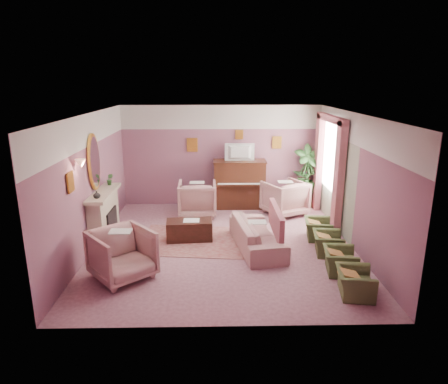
{
  "coord_description": "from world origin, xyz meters",
  "views": [
    {
      "loc": [
        -0.16,
        -8.05,
        3.44
      ],
      "look_at": [
        0.02,
        0.4,
        1.07
      ],
      "focal_mm": 32.0,
      "sensor_mm": 36.0,
      "label": 1
    }
  ],
  "objects_px": {
    "sofa": "(257,230)",
    "side_table": "(301,195)",
    "television": "(240,151)",
    "olive_chair_d": "(318,226)",
    "floral_armchair_front": "(122,252)",
    "piano": "(239,184)",
    "olive_chair_a": "(355,278)",
    "olive_chair_b": "(340,257)",
    "floral_armchair_right": "(285,196)",
    "coffee_table": "(189,230)",
    "olive_chair_c": "(328,240)",
    "floral_armchair_left": "(197,197)"
  },
  "relations": [
    {
      "from": "floral_armchair_right",
      "to": "olive_chair_b",
      "type": "distance_m",
      "value": 3.38
    },
    {
      "from": "coffee_table",
      "to": "olive_chair_b",
      "type": "bearing_deg",
      "value": -29.43
    },
    {
      "from": "television",
      "to": "olive_chair_b",
      "type": "height_order",
      "value": "television"
    },
    {
      "from": "floral_armchair_left",
      "to": "olive_chair_d",
      "type": "bearing_deg",
      "value": -31.06
    },
    {
      "from": "piano",
      "to": "floral_armchair_front",
      "type": "distance_m",
      "value": 4.76
    },
    {
      "from": "piano",
      "to": "floral_armchair_left",
      "type": "bearing_deg",
      "value": -148.43
    },
    {
      "from": "olive_chair_a",
      "to": "side_table",
      "type": "relative_size",
      "value": 0.97
    },
    {
      "from": "piano",
      "to": "floral_armchair_front",
      "type": "height_order",
      "value": "piano"
    },
    {
      "from": "olive_chair_b",
      "to": "olive_chair_a",
      "type": "bearing_deg",
      "value": -90.0
    },
    {
      "from": "floral_armchair_front",
      "to": "olive_chair_b",
      "type": "height_order",
      "value": "floral_armchair_front"
    },
    {
      "from": "television",
      "to": "side_table",
      "type": "height_order",
      "value": "television"
    },
    {
      "from": "piano",
      "to": "floral_armchair_left",
      "type": "xyz_separation_m",
      "value": [
        -1.14,
        -0.7,
        -0.15
      ]
    },
    {
      "from": "olive_chair_c",
      "to": "olive_chair_d",
      "type": "height_order",
      "value": "same"
    },
    {
      "from": "sofa",
      "to": "olive_chair_b",
      "type": "bearing_deg",
      "value": -38.89
    },
    {
      "from": "sofa",
      "to": "side_table",
      "type": "bearing_deg",
      "value": 61.84
    },
    {
      "from": "television",
      "to": "floral_armchair_right",
      "type": "height_order",
      "value": "television"
    },
    {
      "from": "floral_armchair_front",
      "to": "olive_chair_c",
      "type": "height_order",
      "value": "floral_armchair_front"
    },
    {
      "from": "floral_armchair_left",
      "to": "floral_armchair_front",
      "type": "distance_m",
      "value": 3.65
    },
    {
      "from": "olive_chair_b",
      "to": "sofa",
      "type": "bearing_deg",
      "value": 141.11
    },
    {
      "from": "sofa",
      "to": "side_table",
      "type": "height_order",
      "value": "sofa"
    },
    {
      "from": "floral_armchair_front",
      "to": "olive_chair_d",
      "type": "bearing_deg",
      "value": 24.18
    },
    {
      "from": "floral_armchair_right",
      "to": "side_table",
      "type": "bearing_deg",
      "value": 48.51
    },
    {
      "from": "piano",
      "to": "television",
      "type": "xyz_separation_m",
      "value": [
        0.0,
        -0.05,
        0.95
      ]
    },
    {
      "from": "olive_chair_a",
      "to": "olive_chair_d",
      "type": "distance_m",
      "value": 2.46
    },
    {
      "from": "floral_armchair_right",
      "to": "olive_chair_c",
      "type": "bearing_deg",
      "value": -79.41
    },
    {
      "from": "floral_armchair_front",
      "to": "olive_chair_b",
      "type": "distance_m",
      "value": 3.97
    },
    {
      "from": "olive_chair_b",
      "to": "coffee_table",
      "type": "bearing_deg",
      "value": 150.57
    },
    {
      "from": "television",
      "to": "olive_chair_b",
      "type": "xyz_separation_m",
      "value": [
        1.63,
        -3.96,
        -1.3
      ]
    },
    {
      "from": "floral_armchair_left",
      "to": "olive_chair_a",
      "type": "xyz_separation_m",
      "value": [
        2.77,
        -4.13,
        -0.21
      ]
    },
    {
      "from": "television",
      "to": "sofa",
      "type": "relative_size",
      "value": 0.39
    },
    {
      "from": "sofa",
      "to": "television",
      "type": "bearing_deg",
      "value": 94.23
    },
    {
      "from": "coffee_table",
      "to": "floral_armchair_left",
      "type": "height_order",
      "value": "floral_armchair_left"
    },
    {
      "from": "olive_chair_c",
      "to": "side_table",
      "type": "distance_m",
      "value": 3.15
    },
    {
      "from": "coffee_table",
      "to": "olive_chair_d",
      "type": "distance_m",
      "value": 2.88
    },
    {
      "from": "coffee_table",
      "to": "olive_chair_c",
      "type": "bearing_deg",
      "value": -15.63
    },
    {
      "from": "side_table",
      "to": "piano",
      "type": "bearing_deg",
      "value": 178.67
    },
    {
      "from": "coffee_table",
      "to": "floral_armchair_right",
      "type": "bearing_deg",
      "value": 35.4
    },
    {
      "from": "television",
      "to": "olive_chair_d",
      "type": "relative_size",
      "value": 1.17
    },
    {
      "from": "coffee_table",
      "to": "olive_chair_c",
      "type": "distance_m",
      "value": 2.99
    },
    {
      "from": "sofa",
      "to": "olive_chair_b",
      "type": "xyz_separation_m",
      "value": [
        1.42,
        -1.15,
        -0.11
      ]
    },
    {
      "from": "piano",
      "to": "floral_armchair_front",
      "type": "xyz_separation_m",
      "value": [
        -2.33,
        -4.15,
        -0.15
      ]
    },
    {
      "from": "floral_armchair_front",
      "to": "olive_chair_d",
      "type": "height_order",
      "value": "floral_armchair_front"
    },
    {
      "from": "piano",
      "to": "olive_chair_a",
      "type": "height_order",
      "value": "piano"
    },
    {
      "from": "piano",
      "to": "floral_armchair_left",
      "type": "height_order",
      "value": "piano"
    },
    {
      "from": "olive_chair_b",
      "to": "side_table",
      "type": "relative_size",
      "value": 0.97
    },
    {
      "from": "floral_armchair_left",
      "to": "floral_armchair_right",
      "type": "relative_size",
      "value": 1.0
    },
    {
      "from": "coffee_table",
      "to": "olive_chair_d",
      "type": "xyz_separation_m",
      "value": [
        2.88,
        0.01,
        0.07
      ]
    },
    {
      "from": "olive_chair_a",
      "to": "olive_chair_d",
      "type": "xyz_separation_m",
      "value": [
        0.0,
        2.46,
        0.0
      ]
    },
    {
      "from": "piano",
      "to": "olive_chair_d",
      "type": "bearing_deg",
      "value": -55.47
    },
    {
      "from": "piano",
      "to": "olive_chair_a",
      "type": "bearing_deg",
      "value": -71.34
    }
  ]
}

